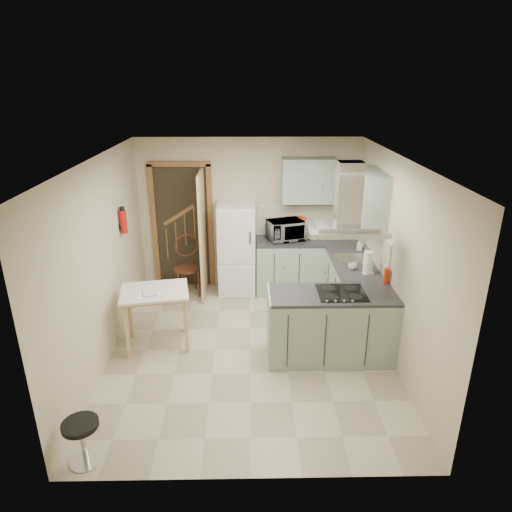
{
  "coord_description": "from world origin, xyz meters",
  "views": [
    {
      "loc": [
        -0.01,
        -5.18,
        3.35
      ],
      "look_at": [
        0.09,
        0.45,
        1.15
      ],
      "focal_mm": 32.0,
      "sensor_mm": 36.0,
      "label": 1
    }
  ],
  "objects_px": {
    "fridge": "(237,249)",
    "drop_leaf_table": "(157,318)",
    "peninsula": "(331,325)",
    "stool": "(83,442)",
    "bentwood_chair": "(186,269)",
    "extractor_hood": "(346,229)",
    "microwave": "(286,230)"
  },
  "relations": [
    {
      "from": "fridge",
      "to": "stool",
      "type": "bearing_deg",
      "value": -110.2
    },
    {
      "from": "extractor_hood",
      "to": "drop_leaf_table",
      "type": "xyz_separation_m",
      "value": [
        -2.35,
        0.32,
        -1.32
      ]
    },
    {
      "from": "fridge",
      "to": "peninsula",
      "type": "relative_size",
      "value": 0.97
    },
    {
      "from": "drop_leaf_table",
      "to": "microwave",
      "type": "xyz_separation_m",
      "value": [
        1.84,
        1.68,
        0.66
      ]
    },
    {
      "from": "fridge",
      "to": "drop_leaf_table",
      "type": "height_order",
      "value": "fridge"
    },
    {
      "from": "drop_leaf_table",
      "to": "bentwood_chair",
      "type": "height_order",
      "value": "bentwood_chair"
    },
    {
      "from": "fridge",
      "to": "peninsula",
      "type": "distance_m",
      "value": 2.35
    },
    {
      "from": "fridge",
      "to": "drop_leaf_table",
      "type": "relative_size",
      "value": 1.76
    },
    {
      "from": "fridge",
      "to": "stool",
      "type": "xyz_separation_m",
      "value": [
        -1.35,
        -3.67,
        -0.53
      ]
    },
    {
      "from": "peninsula",
      "to": "drop_leaf_table",
      "type": "bearing_deg",
      "value": 171.8
    },
    {
      "from": "drop_leaf_table",
      "to": "fridge",
      "type": "bearing_deg",
      "value": 48.41
    },
    {
      "from": "extractor_hood",
      "to": "fridge",
      "type": "bearing_deg",
      "value": 123.79
    },
    {
      "from": "peninsula",
      "to": "stool",
      "type": "distance_m",
      "value": 3.08
    },
    {
      "from": "extractor_hood",
      "to": "drop_leaf_table",
      "type": "bearing_deg",
      "value": 172.14
    },
    {
      "from": "extractor_hood",
      "to": "stool",
      "type": "bearing_deg",
      "value": -147.77
    },
    {
      "from": "fridge",
      "to": "drop_leaf_table",
      "type": "distance_m",
      "value": 1.98
    },
    {
      "from": "peninsula",
      "to": "drop_leaf_table",
      "type": "xyz_separation_m",
      "value": [
        -2.25,
        0.32,
        -0.05
      ]
    },
    {
      "from": "stool",
      "to": "drop_leaf_table",
      "type": "bearing_deg",
      "value": 80.89
    },
    {
      "from": "peninsula",
      "to": "extractor_hood",
      "type": "xyz_separation_m",
      "value": [
        0.1,
        0.0,
        1.27
      ]
    },
    {
      "from": "bentwood_chair",
      "to": "stool",
      "type": "xyz_separation_m",
      "value": [
        -0.53,
        -3.54,
        -0.23
      ]
    },
    {
      "from": "extractor_hood",
      "to": "stool",
      "type": "xyz_separation_m",
      "value": [
        -2.67,
        -1.69,
        -1.5
      ]
    },
    {
      "from": "peninsula",
      "to": "extractor_hood",
      "type": "bearing_deg",
      "value": 0.0
    },
    {
      "from": "peninsula",
      "to": "stool",
      "type": "xyz_separation_m",
      "value": [
        -2.57,
        -1.69,
        -0.23
      ]
    },
    {
      "from": "bentwood_chair",
      "to": "microwave",
      "type": "distance_m",
      "value": 1.75
    },
    {
      "from": "drop_leaf_table",
      "to": "bentwood_chair",
      "type": "relative_size",
      "value": 0.94
    },
    {
      "from": "drop_leaf_table",
      "to": "stool",
      "type": "relative_size",
      "value": 1.91
    },
    {
      "from": "fridge",
      "to": "bentwood_chair",
      "type": "bearing_deg",
      "value": -171.49
    },
    {
      "from": "drop_leaf_table",
      "to": "stool",
      "type": "xyz_separation_m",
      "value": [
        -0.32,
        -2.01,
        -0.18
      ]
    },
    {
      "from": "bentwood_chair",
      "to": "drop_leaf_table",
      "type": "bearing_deg",
      "value": -113.45
    },
    {
      "from": "drop_leaf_table",
      "to": "microwave",
      "type": "height_order",
      "value": "microwave"
    },
    {
      "from": "fridge",
      "to": "peninsula",
      "type": "xyz_separation_m",
      "value": [
        1.22,
        -1.98,
        -0.3
      ]
    },
    {
      "from": "fridge",
      "to": "microwave",
      "type": "height_order",
      "value": "fridge"
    }
  ]
}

